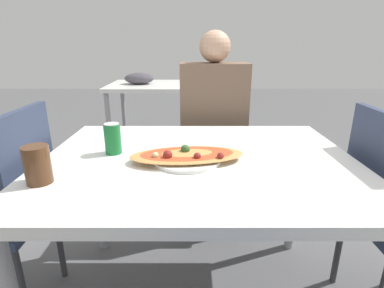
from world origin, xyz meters
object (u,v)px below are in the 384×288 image
person_seated (212,119)px  soda_can (112,139)px  dining_table (198,174)px  chair_far_seated (211,144)px  chair_side_left (7,204)px  pizza_main (186,156)px  drink_glass (36,165)px

person_seated → soda_can: 0.79m
dining_table → chair_far_seated: (0.11, 0.80, -0.15)m
dining_table → chair_side_left: (-0.80, 0.01, -0.15)m
chair_side_left → pizza_main: bearing=-93.5°
chair_side_left → person_seated: (0.90, 0.68, 0.20)m
pizza_main → chair_side_left: bearing=176.5°
dining_table → drink_glass: size_ratio=9.87×
person_seated → pizza_main: size_ratio=2.73×
pizza_main → soda_can: size_ratio=3.63×
dining_table → soda_can: 0.37m
chair_side_left → person_seated: bearing=-53.1°
pizza_main → soda_can: 0.32m
chair_far_seated → person_seated: (0.00, -0.11, 0.20)m
person_seated → pizza_main: bearing=78.2°
chair_side_left → soda_can: (0.45, 0.04, 0.28)m
person_seated → drink_glass: size_ratio=10.02×
dining_table → chair_far_seated: 0.82m
chair_far_seated → drink_glass: size_ratio=7.50×
person_seated → pizza_main: 0.74m
pizza_main → soda_can: soda_can is taller
soda_can → dining_table: bearing=-8.5°
chair_far_seated → person_seated: 0.23m
person_seated → soda_can: (-0.45, -0.64, 0.08)m
person_seated → soda_can: person_seated is taller
dining_table → pizza_main: 0.11m
soda_can → chair_far_seated: bearing=59.0°
soda_can → drink_glass: size_ratio=1.01×
chair_far_seated → drink_glass: (-0.62, -1.03, 0.28)m
chair_far_seated → soda_can: size_ratio=7.42×
dining_table → soda_can: soda_can is taller
person_seated → pizza_main: (-0.15, -0.72, 0.04)m
chair_far_seated → chair_side_left: 1.20m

